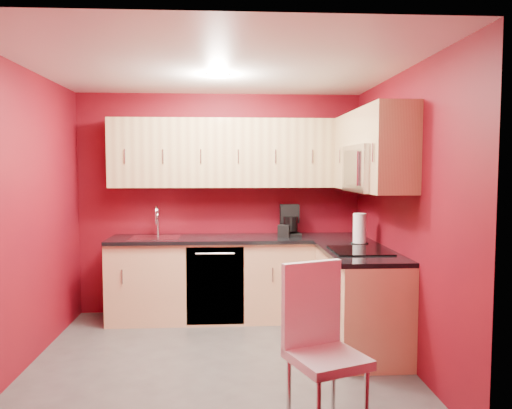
{
  "coord_description": "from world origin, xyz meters",
  "views": [
    {
      "loc": [
        0.07,
        -4.23,
        1.67
      ],
      "look_at": [
        0.36,
        0.55,
        1.31
      ],
      "focal_mm": 35.0,
      "sensor_mm": 36.0,
      "label": 1
    }
  ],
  "objects": [
    {
      "name": "floor",
      "position": [
        0.0,
        0.0,
        0.0
      ],
      "size": [
        3.2,
        3.2,
        0.0
      ],
      "primitive_type": "plane",
      "color": "#524F4D",
      "rests_on": "ground"
    },
    {
      "name": "ceiling",
      "position": [
        0.0,
        0.0,
        2.5
      ],
      "size": [
        3.2,
        3.2,
        0.0
      ],
      "primitive_type": "plane",
      "rotation": [
        3.14,
        0.0,
        0.0
      ],
      "color": "white",
      "rests_on": "wall_back"
    },
    {
      "name": "wall_back",
      "position": [
        0.0,
        1.5,
        1.25
      ],
      "size": [
        3.2,
        0.0,
        3.2
      ],
      "primitive_type": "plane",
      "rotation": [
        1.57,
        0.0,
        0.0
      ],
      "color": "maroon",
      "rests_on": "floor"
    },
    {
      "name": "wall_front",
      "position": [
        0.0,
        -1.5,
        1.25
      ],
      "size": [
        3.2,
        0.0,
        3.2
      ],
      "primitive_type": "plane",
      "rotation": [
        -1.57,
        0.0,
        0.0
      ],
      "color": "maroon",
      "rests_on": "floor"
    },
    {
      "name": "wall_left",
      "position": [
        -1.6,
        0.0,
        1.25
      ],
      "size": [
        0.0,
        3.0,
        3.0
      ],
      "primitive_type": "plane",
      "rotation": [
        1.57,
        0.0,
        1.57
      ],
      "color": "maroon",
      "rests_on": "floor"
    },
    {
      "name": "wall_right",
      "position": [
        1.6,
        0.0,
        1.25
      ],
      "size": [
        0.0,
        3.0,
        3.0
      ],
      "primitive_type": "plane",
      "rotation": [
        1.57,
        0.0,
        -1.57
      ],
      "color": "maroon",
      "rests_on": "floor"
    },
    {
      "name": "base_cabinets_back",
      "position": [
        0.2,
        1.2,
        0.43
      ],
      "size": [
        2.8,
        0.6,
        0.87
      ],
      "primitive_type": "cube",
      "color": "#ECBD87",
      "rests_on": "floor"
    },
    {
      "name": "base_cabinets_right",
      "position": [
        1.3,
        0.25,
        0.43
      ],
      "size": [
        0.6,
        1.3,
        0.87
      ],
      "primitive_type": "cube",
      "color": "#ECBD87",
      "rests_on": "floor"
    },
    {
      "name": "countertop_back",
      "position": [
        0.2,
        1.19,
        0.89
      ],
      "size": [
        2.8,
        0.63,
        0.04
      ],
      "primitive_type": "cube",
      "color": "black",
      "rests_on": "base_cabinets_back"
    },
    {
      "name": "countertop_right",
      "position": [
        1.29,
        0.23,
        0.89
      ],
      "size": [
        0.63,
        1.27,
        0.04
      ],
      "primitive_type": "cube",
      "color": "black",
      "rests_on": "base_cabinets_right"
    },
    {
      "name": "upper_cabinets_back",
      "position": [
        0.2,
        1.32,
        1.83
      ],
      "size": [
        2.8,
        0.35,
        0.75
      ],
      "primitive_type": "cube",
      "color": "tan",
      "rests_on": "wall_back"
    },
    {
      "name": "upper_cabinets_right",
      "position": [
        1.42,
        0.44,
        1.89
      ],
      "size": [
        0.35,
        1.55,
        0.75
      ],
      "color": "tan",
      "rests_on": "wall_right"
    },
    {
      "name": "microwave",
      "position": [
        1.39,
        0.2,
        1.66
      ],
      "size": [
        0.42,
        0.76,
        0.42
      ],
      "color": "silver",
      "rests_on": "upper_cabinets_right"
    },
    {
      "name": "cooktop",
      "position": [
        1.28,
        0.2,
        0.92
      ],
      "size": [
        0.5,
        0.55,
        0.01
      ],
      "primitive_type": "cube",
      "color": "black",
      "rests_on": "countertop_right"
    },
    {
      "name": "sink",
      "position": [
        -0.7,
        1.2,
        0.94
      ],
      "size": [
        0.52,
        0.42,
        0.35
      ],
      "color": "silver",
      "rests_on": "countertop_back"
    },
    {
      "name": "dishwasher_front",
      "position": [
        -0.05,
        0.91,
        0.43
      ],
      "size": [
        0.6,
        0.02,
        0.82
      ],
      "primitive_type": "cube",
      "color": "black",
      "rests_on": "base_cabinets_back"
    },
    {
      "name": "downlight",
      "position": [
        0.0,
        0.3,
        2.48
      ],
      "size": [
        0.2,
        0.2,
        0.01
      ],
      "primitive_type": "cylinder",
      "color": "white",
      "rests_on": "ceiling"
    },
    {
      "name": "coffee_maker",
      "position": [
        0.78,
        1.24,
        1.08
      ],
      "size": [
        0.22,
        0.28,
        0.34
      ],
      "primitive_type": null,
      "rotation": [
        0.0,
        0.0,
        0.05
      ],
      "color": "black",
      "rests_on": "countertop_back"
    },
    {
      "name": "napkin_holder",
      "position": [
        0.7,
        1.16,
        0.98
      ],
      "size": [
        0.16,
        0.16,
        0.13
      ],
      "primitive_type": null,
      "rotation": [
        0.0,
        0.0,
        -0.31
      ],
      "color": "black",
      "rests_on": "countertop_back"
    },
    {
      "name": "paper_towel",
      "position": [
        1.39,
        0.62,
        1.06
      ],
      "size": [
        0.2,
        0.2,
        0.3
      ],
      "primitive_type": null,
      "rotation": [
        0.0,
        0.0,
        -0.16
      ],
      "color": "white",
      "rests_on": "countertop_right"
    },
    {
      "name": "dining_chair",
      "position": [
        0.7,
        -1.2,
        0.53
      ],
      "size": [
        0.56,
        0.57,
        1.05
      ],
      "primitive_type": null,
      "rotation": [
        0.0,
        0.0,
        0.37
      ],
      "color": "silver",
      "rests_on": "floor"
    }
  ]
}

